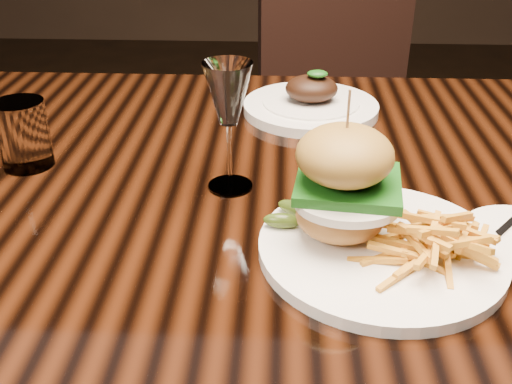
{
  "coord_description": "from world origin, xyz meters",
  "views": [
    {
      "loc": [
        -0.04,
        -0.78,
        1.16
      ],
      "look_at": [
        -0.07,
        -0.17,
        0.81
      ],
      "focal_mm": 42.0,
      "sensor_mm": 36.0,
      "label": 1
    }
  ],
  "objects_px": {
    "far_dish": "(311,104)",
    "burger_plate": "(375,217)",
    "dining_table": "(304,218)",
    "chair_far": "(344,99)",
    "wine_glass": "(228,99)"
  },
  "relations": [
    {
      "from": "far_dish",
      "to": "chair_far",
      "type": "height_order",
      "value": "chair_far"
    },
    {
      "from": "dining_table",
      "to": "chair_far",
      "type": "xyz_separation_m",
      "value": [
        0.14,
        0.89,
        -0.13
      ]
    },
    {
      "from": "dining_table",
      "to": "burger_plate",
      "type": "height_order",
      "value": "burger_plate"
    },
    {
      "from": "dining_table",
      "to": "burger_plate",
      "type": "relative_size",
      "value": 5.6
    },
    {
      "from": "far_dish",
      "to": "burger_plate",
      "type": "bearing_deg",
      "value": -82.6
    },
    {
      "from": "dining_table",
      "to": "far_dish",
      "type": "height_order",
      "value": "far_dish"
    },
    {
      "from": "dining_table",
      "to": "chair_far",
      "type": "relative_size",
      "value": 1.68
    },
    {
      "from": "dining_table",
      "to": "burger_plate",
      "type": "distance_m",
      "value": 0.24
    },
    {
      "from": "dining_table",
      "to": "chair_far",
      "type": "distance_m",
      "value": 0.91
    },
    {
      "from": "dining_table",
      "to": "chair_far",
      "type": "height_order",
      "value": "chair_far"
    },
    {
      "from": "burger_plate",
      "to": "chair_far",
      "type": "relative_size",
      "value": 0.3
    },
    {
      "from": "far_dish",
      "to": "chair_far",
      "type": "distance_m",
      "value": 0.7
    },
    {
      "from": "chair_far",
      "to": "wine_glass",
      "type": "bearing_deg",
      "value": -118.14
    },
    {
      "from": "dining_table",
      "to": "far_dish",
      "type": "bearing_deg",
      "value": 86.66
    },
    {
      "from": "burger_plate",
      "to": "chair_far",
      "type": "bearing_deg",
      "value": 105.12
    }
  ]
}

